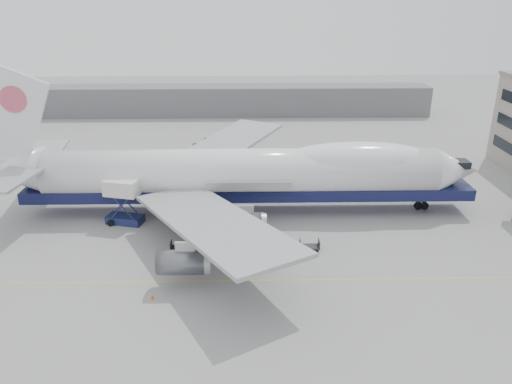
{
  "coord_description": "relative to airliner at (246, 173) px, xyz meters",
  "views": [
    {
      "loc": [
        0.63,
        -51.08,
        28.33
      ],
      "look_at": [
        1.85,
        6.0,
        5.23
      ],
      "focal_mm": 35.0,
      "sensor_mm": 36.0,
      "label": 1
    }
  ],
  "objects": [
    {
      "name": "dolly_2",
      "position": [
        -0.18,
        -11.44,
        -5.09
      ],
      "size": [
        2.3,
        1.35,
        1.3
      ],
      "color": "#2D2D30",
      "rests_on": "ground"
    },
    {
      "name": "dolly_1",
      "position": [
        -3.95,
        -11.44,
        -5.09
      ],
      "size": [
        2.3,
        1.35,
        1.3
      ],
      "color": "#2D2D30",
      "rests_on": "ground"
    },
    {
      "name": "ground",
      "position": [
        -0.64,
        -12.0,
        -5.62
      ],
      "size": [
        260.0,
        260.0,
        0.0
      ],
      "primitive_type": "plane",
      "color": "gray",
      "rests_on": "ground"
    },
    {
      "name": "catering_truck",
      "position": [
        -15.92,
        -3.48,
        -2.19
      ],
      "size": [
        5.06,
        4.01,
        6.02
      ],
      "rotation": [
        0.0,
        0.0,
        -0.25
      ],
      "color": "navy",
      "rests_on": "ground"
    },
    {
      "name": "dolly_0",
      "position": [
        -7.73,
        -11.44,
        -5.09
      ],
      "size": [
        2.3,
        1.35,
        1.3
      ],
      "color": "#2D2D30",
      "rests_on": "ground"
    },
    {
      "name": "dolly_4",
      "position": [
        7.37,
        -11.44,
        -5.09
      ],
      "size": [
        2.3,
        1.35,
        1.3
      ],
      "color": "#2D2D30",
      "rests_on": "ground"
    },
    {
      "name": "hangar",
      "position": [
        -10.64,
        58.0,
        -2.12
      ],
      "size": [
        110.0,
        8.0,
        7.0
      ],
      "primitive_type": "cube",
      "color": "slate",
      "rests_on": "ground"
    },
    {
      "name": "traffic_cone",
      "position": [
        -9.42,
        -21.03,
        -5.38
      ],
      "size": [
        0.35,
        0.35,
        0.52
      ],
      "rotation": [
        0.0,
        0.0,
        -0.05
      ],
      "color": "#E85A0C",
      "rests_on": "ground"
    },
    {
      "name": "apron_line",
      "position": [
        -0.64,
        -18.0,
        -5.62
      ],
      "size": [
        60.0,
        0.15,
        0.01
      ],
      "primitive_type": "cube",
      "color": "gold",
      "rests_on": "ground"
    },
    {
      "name": "airliner",
      "position": [
        0.0,
        0.0,
        0.0
      ],
      "size": [
        67.0,
        55.3,
        19.98
      ],
      "color": "white",
      "rests_on": "ground"
    },
    {
      "name": "dolly_3",
      "position": [
        3.6,
        -11.44,
        -5.09
      ],
      "size": [
        2.3,
        1.35,
        1.3
      ],
      "color": "#2D2D30",
      "rests_on": "ground"
    }
  ]
}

